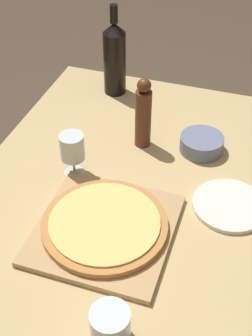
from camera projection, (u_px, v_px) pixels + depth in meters
dining_table at (115, 232)px, 1.37m from camera, size 0.92×1.46×0.73m
cutting_board at (106, 230)px, 1.25m from camera, size 0.36×0.37×0.02m
pizza at (105, 224)px, 1.24m from camera, size 0.34×0.34×0.02m
wine_bottle at (115, 58)px, 1.70m from camera, size 0.08×0.08×0.34m
pepper_mill at (143, 114)px, 1.47m from camera, size 0.05×0.05×0.24m
wine_glass at (72, 148)px, 1.37m from camera, size 0.07×0.07×0.14m
small_bowl at (202, 144)px, 1.51m from camera, size 0.14×0.14×0.05m
drinking_tumbler at (110, 327)px, 0.99m from camera, size 0.09×0.09×0.10m
dinner_plate at (229, 205)px, 1.32m from camera, size 0.21×0.21×0.01m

